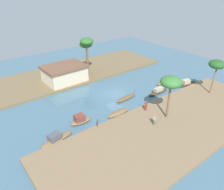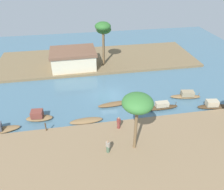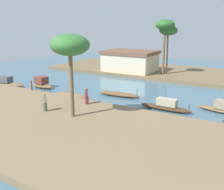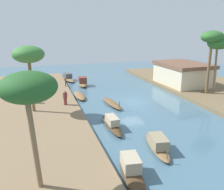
{
  "view_description": "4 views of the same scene",
  "coord_description": "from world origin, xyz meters",
  "px_view_note": "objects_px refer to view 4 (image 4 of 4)",
  "views": [
    {
      "loc": [
        -22.26,
        -28.02,
        18.51
      ],
      "look_at": [
        -1.37,
        -1.01,
        0.65
      ],
      "focal_mm": 35.81,
      "sensor_mm": 36.0,
      "label": 1
    },
    {
      "loc": [
        -4.26,
        -26.91,
        17.5
      ],
      "look_at": [
        0.37,
        -0.83,
        0.52
      ],
      "focal_mm": 35.06,
      "sensor_mm": 36.0,
      "label": 2
    },
    {
      "loc": [
        13.76,
        -26.38,
        7.62
      ],
      "look_at": [
        0.29,
        -3.93,
        0.42
      ],
      "focal_mm": 41.82,
      "sensor_mm": 36.0,
      "label": 3
    },
    {
      "loc": [
        24.21,
        -10.3,
        8.45
      ],
      "look_at": [
        -0.81,
        -2.3,
        0.83
      ],
      "focal_mm": 37.08,
      "sensor_mm": 36.0,
      "label": 4
    }
  ],
  "objects_px": {
    "sampan_foreground": "(158,144)",
    "riverside_building": "(183,73)",
    "sampan_midstream": "(83,83)",
    "mooring_post": "(65,83)",
    "sampan_open_hull": "(132,171)",
    "palm_tree_right_short": "(218,44)",
    "palm_tree_right_tall": "(212,39)",
    "sampan_with_tall_canopy": "(112,124)",
    "person_by_mooring": "(65,99)",
    "sampan_with_red_awning": "(80,96)",
    "sampan_upstream_small": "(68,78)",
    "person_on_near_bank": "(32,97)",
    "palm_tree_left_near": "(29,55)",
    "sampan_near_left_bank": "(112,103)",
    "palm_tree_left_far": "(29,89)"
  },
  "relations": [
    {
      "from": "sampan_with_tall_canopy",
      "to": "sampan_upstream_small",
      "type": "distance_m",
      "value": 20.43
    },
    {
      "from": "sampan_open_hull",
      "to": "mooring_post",
      "type": "height_order",
      "value": "mooring_post"
    },
    {
      "from": "sampan_upstream_small",
      "to": "sampan_foreground",
      "type": "bearing_deg",
      "value": -2.82
    },
    {
      "from": "sampan_with_red_awning",
      "to": "sampan_midstream",
      "type": "bearing_deg",
      "value": 163.62
    },
    {
      "from": "sampan_with_tall_canopy",
      "to": "mooring_post",
      "type": "bearing_deg",
      "value": -171.64
    },
    {
      "from": "sampan_foreground",
      "to": "palm_tree_left_far",
      "type": "distance_m",
      "value": 10.03
    },
    {
      "from": "person_by_mooring",
      "to": "palm_tree_right_tall",
      "type": "bearing_deg",
      "value": -36.9
    },
    {
      "from": "person_by_mooring",
      "to": "palm_tree_right_short",
      "type": "distance_m",
      "value": 19.33
    },
    {
      "from": "mooring_post",
      "to": "palm_tree_right_short",
      "type": "height_order",
      "value": "palm_tree_right_short"
    },
    {
      "from": "sampan_with_red_awning",
      "to": "palm_tree_right_tall",
      "type": "distance_m",
      "value": 17.58
    },
    {
      "from": "sampan_near_left_bank",
      "to": "mooring_post",
      "type": "height_order",
      "value": "mooring_post"
    },
    {
      "from": "sampan_midstream",
      "to": "riverside_building",
      "type": "distance_m",
      "value": 14.95
    },
    {
      "from": "mooring_post",
      "to": "palm_tree_left_near",
      "type": "relative_size",
      "value": 0.17
    },
    {
      "from": "sampan_upstream_small",
      "to": "sampan_with_tall_canopy",
      "type": "bearing_deg",
      "value": -6.79
    },
    {
      "from": "sampan_upstream_small",
      "to": "palm_tree_right_tall",
      "type": "bearing_deg",
      "value": 36.72
    },
    {
      "from": "sampan_with_tall_canopy",
      "to": "sampan_midstream",
      "type": "xyz_separation_m",
      "value": [
        -15.93,
        0.47,
        0.14
      ]
    },
    {
      "from": "mooring_post",
      "to": "sampan_open_hull",
      "type": "bearing_deg",
      "value": 3.15
    },
    {
      "from": "sampan_upstream_small",
      "to": "person_by_mooring",
      "type": "height_order",
      "value": "person_by_mooring"
    },
    {
      "from": "sampan_near_left_bank",
      "to": "sampan_upstream_small",
      "type": "height_order",
      "value": "sampan_upstream_small"
    },
    {
      "from": "sampan_foreground",
      "to": "riverside_building",
      "type": "distance_m",
      "value": 20.13
    },
    {
      "from": "sampan_foreground",
      "to": "palm_tree_right_tall",
      "type": "bearing_deg",
      "value": 139.28
    },
    {
      "from": "sampan_with_tall_canopy",
      "to": "mooring_post",
      "type": "height_order",
      "value": "mooring_post"
    },
    {
      "from": "sampan_near_left_bank",
      "to": "person_by_mooring",
      "type": "relative_size",
      "value": 3.06
    },
    {
      "from": "sampan_midstream",
      "to": "sampan_near_left_bank",
      "type": "bearing_deg",
      "value": 12.11
    },
    {
      "from": "mooring_post",
      "to": "palm_tree_right_short",
      "type": "xyz_separation_m",
      "value": [
        9.35,
        17.51,
        5.57
      ]
    },
    {
      "from": "sampan_foreground",
      "to": "palm_tree_right_tall",
      "type": "relative_size",
      "value": 0.57
    },
    {
      "from": "palm_tree_left_far",
      "to": "riverside_building",
      "type": "xyz_separation_m",
      "value": [
        -17.87,
        20.74,
        -3.71
      ]
    },
    {
      "from": "sampan_open_hull",
      "to": "palm_tree_right_short",
      "type": "bearing_deg",
      "value": 135.15
    },
    {
      "from": "sampan_midstream",
      "to": "mooring_post",
      "type": "distance_m",
      "value": 2.96
    },
    {
      "from": "sampan_with_red_awning",
      "to": "sampan_upstream_small",
      "type": "relative_size",
      "value": 0.85
    },
    {
      "from": "sampan_midstream",
      "to": "person_on_near_bank",
      "type": "distance_m",
      "value": 10.48
    },
    {
      "from": "sampan_open_hull",
      "to": "sampan_with_red_awning",
      "type": "bearing_deg",
      "value": -172.14
    },
    {
      "from": "person_by_mooring",
      "to": "mooring_post",
      "type": "height_order",
      "value": "person_by_mooring"
    },
    {
      "from": "palm_tree_right_short",
      "to": "sampan_with_tall_canopy",
      "type": "bearing_deg",
      "value": -70.43
    },
    {
      "from": "sampan_near_left_bank",
      "to": "palm_tree_right_tall",
      "type": "height_order",
      "value": "palm_tree_right_tall"
    },
    {
      "from": "sampan_open_hull",
      "to": "riverside_building",
      "type": "relative_size",
      "value": 0.58
    },
    {
      "from": "palm_tree_right_tall",
      "to": "palm_tree_right_short",
      "type": "relative_size",
      "value": 1.12
    },
    {
      "from": "sampan_near_left_bank",
      "to": "sampan_open_hull",
      "type": "xyz_separation_m",
      "value": [
        13.0,
        -2.93,
        0.2
      ]
    },
    {
      "from": "sampan_with_tall_canopy",
      "to": "palm_tree_right_short",
      "type": "distance_m",
      "value": 17.35
    },
    {
      "from": "person_by_mooring",
      "to": "mooring_post",
      "type": "distance_m",
      "value": 8.37
    },
    {
      "from": "sampan_with_tall_canopy",
      "to": "person_on_near_bank",
      "type": "xyz_separation_m",
      "value": [
        -8.28,
        -6.69,
        0.7
      ]
    },
    {
      "from": "palm_tree_right_tall",
      "to": "palm_tree_left_near",
      "type": "bearing_deg",
      "value": -89.35
    },
    {
      "from": "sampan_near_left_bank",
      "to": "palm_tree_left_near",
      "type": "height_order",
      "value": "palm_tree_left_near"
    },
    {
      "from": "sampan_foreground",
      "to": "riverside_building",
      "type": "bearing_deg",
      "value": 151.17
    },
    {
      "from": "sampan_with_red_awning",
      "to": "riverside_building",
      "type": "xyz_separation_m",
      "value": [
        -0.98,
        15.58,
        1.79
      ]
    },
    {
      "from": "sampan_with_tall_canopy",
      "to": "riverside_building",
      "type": "xyz_separation_m",
      "value": [
        -11.08,
        14.53,
        1.63
      ]
    },
    {
      "from": "sampan_open_hull",
      "to": "person_on_near_bank",
      "type": "height_order",
      "value": "person_on_near_bank"
    },
    {
      "from": "sampan_with_tall_canopy",
      "to": "mooring_post",
      "type": "distance_m",
      "value": 14.96
    },
    {
      "from": "sampan_near_left_bank",
      "to": "palm_tree_right_short",
      "type": "height_order",
      "value": "palm_tree_right_short"
    },
    {
      "from": "palm_tree_left_near",
      "to": "palm_tree_left_far",
      "type": "relative_size",
      "value": 1.05
    }
  ]
}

